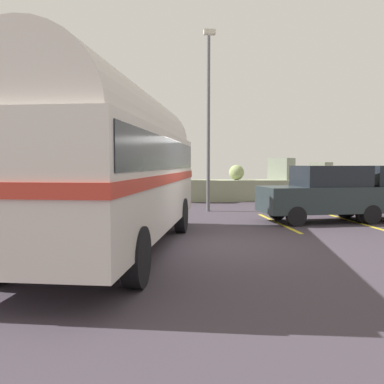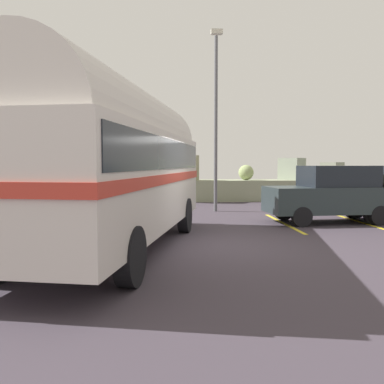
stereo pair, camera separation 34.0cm
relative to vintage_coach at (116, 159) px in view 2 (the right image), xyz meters
name	(u,v)px [view 2 (the right image)]	position (x,y,z in m)	size (l,w,h in m)	color
ground	(207,246)	(2.06, 0.41, -2.04)	(32.00, 26.00, 0.02)	#3C343E
breakwater	(188,187)	(2.21, 12.22, -1.30)	(31.36, 2.54, 2.45)	gray
vintage_coach	(116,159)	(0.00, 0.00, 0.00)	(4.15, 8.89, 3.70)	black
parked_car_nearest	(332,194)	(6.49, 3.94, -1.08)	(4.22, 2.01, 1.86)	black
lamp_post	(216,114)	(3.08, 7.30, 1.87)	(0.44, 0.92, 7.01)	#5B5B60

